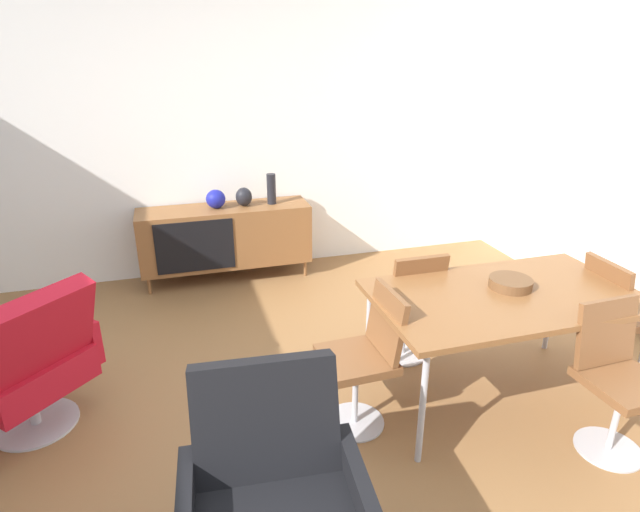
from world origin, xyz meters
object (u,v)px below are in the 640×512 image
object	(u,v)px
dining_chair_front_right	(616,374)
dining_chair_far_end	(616,313)
dining_chair_back_left	(410,301)
wooden_bowl_on_table	(510,283)
vase_cobalt	(271,189)
armchair_black_shell	(272,492)
dining_chair_near_window	(366,355)
sideboard	(225,236)
vase_ceramic_small	(244,197)
lounge_chair_red	(28,362)
dining_table	(505,300)
vase_sculptural_dark	(216,199)

from	to	relation	value
dining_chair_front_right	dining_chair_far_end	xyz separation A→B (m)	(0.54, 0.56, 0.00)
dining_chair_far_end	dining_chair_back_left	world-z (taller)	same
wooden_bowl_on_table	dining_chair_far_end	bearing A→B (deg)	-4.68
vase_cobalt	dining_chair_back_left	world-z (taller)	vase_cobalt
dining_chair_far_end	armchair_black_shell	distance (m)	2.63
dining_chair_front_right	dining_chair_far_end	distance (m)	0.78
vase_cobalt	dining_chair_near_window	xyz separation A→B (m)	(0.07, -2.36, -0.39)
dining_chair_back_left	armchair_black_shell	distance (m)	1.87
armchair_black_shell	sideboard	bearing A→B (deg)	86.63
sideboard	vase_ceramic_small	distance (m)	0.42
lounge_chair_red	dining_chair_near_window	bearing A→B (deg)	-14.30
dining_chair_far_end	lounge_chair_red	world-z (taller)	lounge_chair_red
dining_chair_far_end	lounge_chair_red	size ratio (longest dim) A/B	0.90
vase_cobalt	vase_ceramic_small	distance (m)	0.27
dining_table	armchair_black_shell	bearing A→B (deg)	-152.89
dining_chair_near_window	lounge_chair_red	bearing A→B (deg)	165.70
dining_chair_far_end	sideboard	bearing A→B (deg)	134.32
dining_chair_near_window	dining_chair_far_end	bearing A→B (deg)	-0.02
sideboard	vase_sculptural_dark	world-z (taller)	vase_sculptural_dark
sideboard	dining_table	xyz separation A→B (m)	(1.42, -2.37, 0.26)
vase_cobalt	dining_table	distance (m)	2.56
dining_chair_near_window	dining_chair_far_end	xyz separation A→B (m)	(1.78, -0.00, 0.00)
vase_ceramic_small	dining_chair_far_end	world-z (taller)	vase_ceramic_small
vase_cobalt	dining_chair_back_left	bearing A→B (deg)	-71.49
dining_chair_front_right	dining_chair_near_window	xyz separation A→B (m)	(-1.24, 0.56, 0.00)
dining_chair_far_end	dining_chair_back_left	bearing A→B (deg)	155.78
dining_table	armchair_black_shell	xyz separation A→B (m)	(-1.61, -0.82, -0.23)
dining_table	armchair_black_shell	world-z (taller)	armchair_black_shell
vase_sculptural_dark	wooden_bowl_on_table	world-z (taller)	vase_sculptural_dark
dining_chair_near_window	armchair_black_shell	size ratio (longest dim) A/B	0.90
lounge_chair_red	dining_table	bearing A→B (deg)	-9.83
dining_chair_front_right	dining_chair_near_window	distance (m)	1.36
dining_chair_front_right	dining_chair_near_window	world-z (taller)	same
vase_sculptural_dark	armchair_black_shell	size ratio (longest dim) A/B	0.19
dining_chair_back_left	armchair_black_shell	size ratio (longest dim) A/B	0.90
dining_chair_front_right	dining_chair_back_left	world-z (taller)	same
vase_ceramic_small	armchair_black_shell	world-z (taller)	armchair_black_shell
sideboard	dining_table	size ratio (longest dim) A/B	1.00
vase_sculptural_dark	armchair_black_shell	xyz separation A→B (m)	(-0.12, -3.19, -0.34)
dining_chair_near_window	lounge_chair_red	xyz separation A→B (m)	(-1.86, 0.47, -0.00)
wooden_bowl_on_table	lounge_chair_red	bearing A→B (deg)	171.78
dining_table	dining_chair_far_end	size ratio (longest dim) A/B	1.87
vase_ceramic_small	dining_table	xyz separation A→B (m)	(1.22, -2.37, -0.11)
armchair_black_shell	dining_chair_far_end	bearing A→B (deg)	18.27
vase_sculptural_dark	lounge_chair_red	size ratio (longest dim) A/B	0.19
armchair_black_shell	dining_chair_back_left	bearing A→B (deg)	47.70
vase_cobalt	vase_sculptural_dark	xyz separation A→B (m)	(-0.53, 0.00, -0.06)
vase_ceramic_small	wooden_bowl_on_table	size ratio (longest dim) A/B	0.68
sideboard	dining_table	bearing A→B (deg)	-59.03
dining_chair_front_right	armchair_black_shell	xyz separation A→B (m)	(-1.96, -0.26, -0.00)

